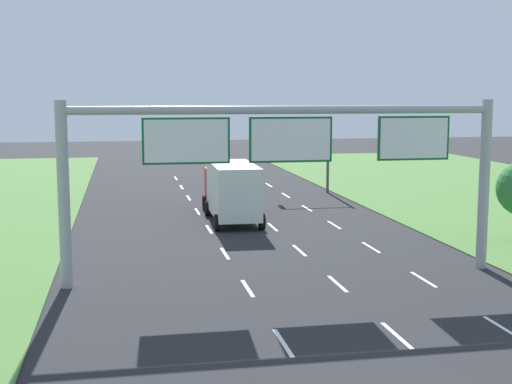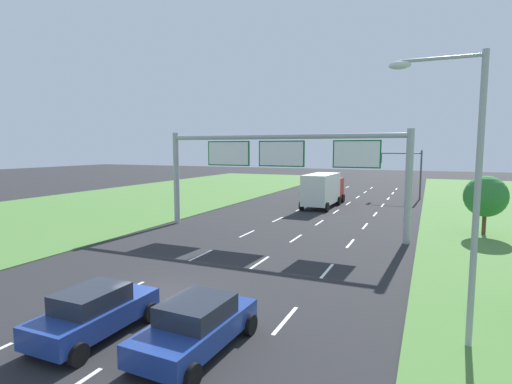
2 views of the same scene
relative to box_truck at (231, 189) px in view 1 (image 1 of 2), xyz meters
The scene contains 6 objects.
lane_dashes_inner_left 11.96m from the box_truck, 97.85° to the right, with size 0.14×68.40×0.01m.
lane_dashes_inner_right 12.00m from the box_truck, 80.85° to the right, with size 0.14×68.40×0.01m.
lane_dashes_slip 13.01m from the box_truck, 65.30° to the right, with size 0.14×68.40×0.01m.
box_truck is the anchor object (origin of this frame).
sign_gantry 13.71m from the box_truck, 88.88° to the right, with size 17.24×0.44×7.00m.
traffic_light_mast 12.35m from the box_truck, 55.99° to the left, with size 4.76×0.49×5.60m.
Camera 1 is at (-6.21, -13.50, 7.17)m, focal length 50.00 mm.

